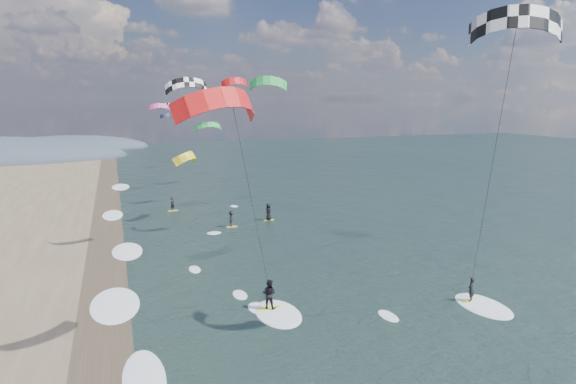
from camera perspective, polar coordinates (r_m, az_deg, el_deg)
name	(u,v)px	position (r m, az deg, el deg)	size (l,w,h in m)	color
wet_sand_strip	(103,344)	(27.99, -21.09, -16.47)	(3.00, 240.00, 0.00)	#382D23
kitesurfer_near_a	(507,99)	(25.09, 24.57, 9.99)	(7.61, 9.16, 16.91)	yellow
kitesurfer_near_b	(247,176)	(22.87, -4.84, 1.92)	(7.27, 8.94, 13.68)	yellow
far_kitesurfers	(237,214)	(50.31, -6.06, -2.57)	(10.11, 10.18, 1.82)	yellow
bg_kite_field	(192,108)	(69.50, -11.37, 9.72)	(11.09, 72.88, 8.89)	green
shoreline_surf	(125,305)	(32.28, -18.79, -12.55)	(2.40, 79.40, 0.11)	white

